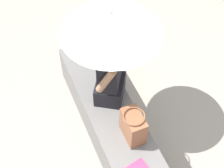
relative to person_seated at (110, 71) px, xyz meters
The scene contains 5 objects.
ground_plane 0.90m from the person_seated, 166.81° to the left, with size 14.00×14.00×0.00m, color #9E9384.
stone_bench 0.68m from the person_seated, 166.81° to the left, with size 2.21×0.49×0.47m, color slate.
person_seated is the anchor object (origin of this frame).
parasol 0.54m from the person_seated, 31.87° to the right, with size 0.93×0.93×1.06m.
handbag_black 0.57m from the person_seated, behind, with size 0.28×0.21×0.33m.
Camera 1 is at (-1.79, 0.77, 3.42)m, focal length 55.99 mm.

